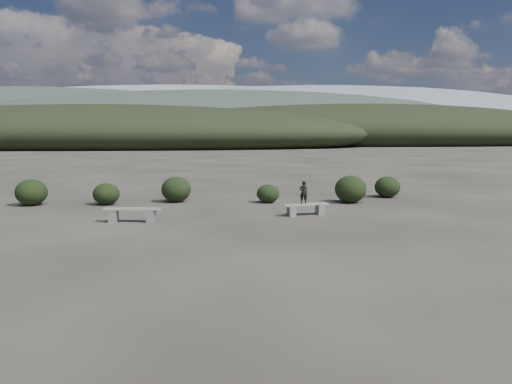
{
  "coord_description": "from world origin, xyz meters",
  "views": [
    {
      "loc": [
        -1.2,
        -13.57,
        3.16
      ],
      "look_at": [
        0.04,
        3.5,
        1.1
      ],
      "focal_mm": 35.0,
      "sensor_mm": 36.0,
      "label": 1
    }
  ],
  "objects": [
    {
      "name": "bench_left",
      "position": [
        -4.3,
        4.03,
        0.3
      ],
      "size": [
        2.02,
        0.58,
        0.5
      ],
      "rotation": [
        0.0,
        0.0,
        -0.08
      ],
      "color": "slate",
      "rests_on": "ground"
    },
    {
      "name": "shrub_f",
      "position": [
        -9.36,
        8.49,
        0.57
      ],
      "size": [
        1.35,
        1.35,
        1.14
      ],
      "primitive_type": "ellipsoid",
      "color": "black",
      "rests_on": "ground"
    },
    {
      "name": "shrub_c",
      "position": [
        0.96,
        8.57,
        0.41
      ],
      "size": [
        1.03,
        1.03,
        0.82
      ],
      "primitive_type": "ellipsoid",
      "color": "black",
      "rests_on": "ground"
    },
    {
      "name": "seated_person",
      "position": [
        1.95,
        4.99,
        0.89
      ],
      "size": [
        0.32,
        0.21,
        0.87
      ],
      "primitive_type": "imported",
      "rotation": [
        0.0,
        0.0,
        3.16
      ],
      "color": "black",
      "rests_on": "bench_right"
    },
    {
      "name": "ground",
      "position": [
        0.0,
        0.0,
        0.0
      ],
      "size": [
        1200.0,
        1200.0,
        0.0
      ],
      "primitive_type": "plane",
      "color": "#2D2923",
      "rests_on": "ground"
    },
    {
      "name": "shrub_b",
      "position": [
        -3.19,
        9.09,
        0.58
      ],
      "size": [
        1.34,
        1.34,
        1.15
      ],
      "primitive_type": "ellipsoid",
      "color": "black",
      "rests_on": "ground"
    },
    {
      "name": "shrub_e",
      "position": [
        6.93,
        10.0,
        0.51
      ],
      "size": [
        1.23,
        1.23,
        1.02
      ],
      "primitive_type": "ellipsoid",
      "color": "black",
      "rests_on": "ground"
    },
    {
      "name": "bench_right",
      "position": [
        2.06,
        5.01,
        0.27
      ],
      "size": [
        1.84,
        0.84,
        0.45
      ],
      "rotation": [
        0.0,
        0.0,
        0.27
      ],
      "color": "slate",
      "rests_on": "ground"
    },
    {
      "name": "shrub_d",
      "position": [
        4.65,
        8.27,
        0.62
      ],
      "size": [
        1.41,
        1.41,
        1.23
      ],
      "primitive_type": "ellipsoid",
      "color": "black",
      "rests_on": "ground"
    },
    {
      "name": "mountain_ridges",
      "position": [
        -7.48,
        339.06,
        10.84
      ],
      "size": [
        500.0,
        400.0,
        56.0
      ],
      "color": "black",
      "rests_on": "ground"
    },
    {
      "name": "shrub_a",
      "position": [
        -6.17,
        8.46,
        0.47
      ],
      "size": [
        1.16,
        1.16,
        0.95
      ],
      "primitive_type": "ellipsoid",
      "color": "black",
      "rests_on": "ground"
    }
  ]
}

